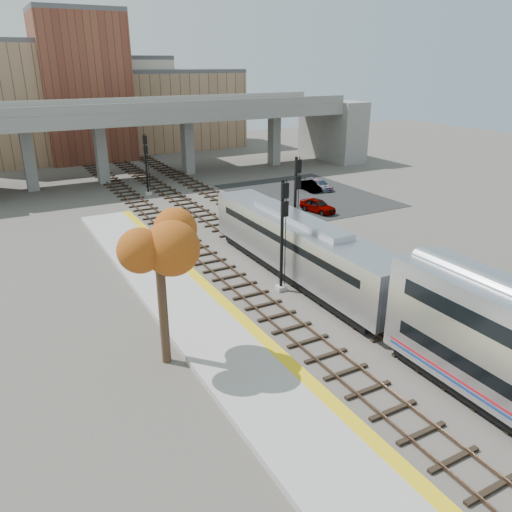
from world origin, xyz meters
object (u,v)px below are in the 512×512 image
signal_mast_mid (295,207)px  car_a (318,205)px  signal_mast_near (282,237)px  tree (159,250)px  locomotive (298,246)px  car_b (310,186)px  car_c (319,185)px  signal_mast_far (146,166)px

signal_mast_mid → car_a: bearing=46.3°
signal_mast_near → tree: (-9.17, -4.24, 2.22)m
locomotive → car_b: locomotive is taller
tree → car_c: bearing=43.0°
locomotive → signal_mast_mid: size_ratio=2.56×
car_b → car_c: car_c is taller
signal_mast_far → car_a: size_ratio=1.71×
signal_mast_near → signal_mast_far: (0.00, 28.15, -0.45)m
signal_mast_near → signal_mast_far: size_ratio=1.10×
locomotive → signal_mast_near: 2.83m
signal_mast_mid → signal_mast_near: bearing=-130.1°
car_a → car_b: car_a is taller
tree → locomotive: bearing=26.3°
tree → car_a: (21.55, 17.78, -5.14)m
signal_mast_mid → car_a: size_ratio=1.94×
car_a → signal_mast_mid: bearing=-145.4°
car_b → car_a: bearing=-116.5°
signal_mast_near → car_c: 27.77m
signal_mast_mid → signal_mast_far: size_ratio=1.13×
signal_mast_mid → tree: bearing=-145.5°
signal_mast_far → signal_mast_mid: bearing=-80.0°
signal_mast_far → locomotive: bearing=-85.5°
signal_mast_near → car_b: size_ratio=2.16×
tree → car_c: size_ratio=2.06×
signal_mast_mid → car_c: size_ratio=1.95×
car_a → locomotive: bearing=-141.9°
signal_mast_mid → tree: tree is taller
locomotive → signal_mast_near: (-2.10, -1.34, 1.34)m
locomotive → car_a: size_ratio=4.95×
car_b → car_c: 1.31m
car_a → car_c: bearing=41.7°
tree → car_b: size_ratio=2.36×
locomotive → signal_mast_mid: signal_mast_mid is taller
signal_mast_mid → car_b: signal_mast_mid is taller
tree → signal_mast_near: bearing=24.8°
car_a → car_c: 9.29m
car_c → tree: bearing=-143.3°
signal_mast_far → car_a: (12.37, -14.61, -2.47)m
signal_mast_near → car_c: size_ratio=1.89×
car_a → signal_mast_far: bearing=118.5°
locomotive → signal_mast_mid: (2.00, 3.53, 1.50)m
signal_mast_near → locomotive: bearing=32.5°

